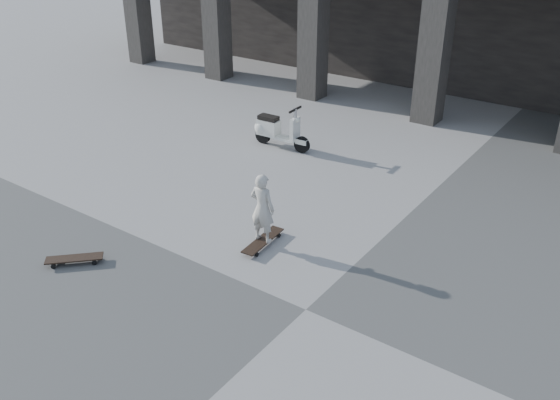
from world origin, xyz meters
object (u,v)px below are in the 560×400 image
Objects in this scene: skateboard_spare at (74,259)px; scooter at (273,129)px; longboard at (263,241)px; child at (262,208)px.

skateboard_spare is 5.97m from scooter.
scooter reaches higher than longboard.
skateboard_spare is 0.54× the size of scooter.
scooter is (-2.51, 3.73, 0.33)m from longboard.
longboard is 4.51m from scooter.
longboard is 0.63m from child.
longboard is at bearing -58.55° from scooter.
longboard is 3.08m from skateboard_spare.
skateboard_spare is at bearing -88.91° from scooter.
child is (2.14, 2.21, 0.63)m from skateboard_spare.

